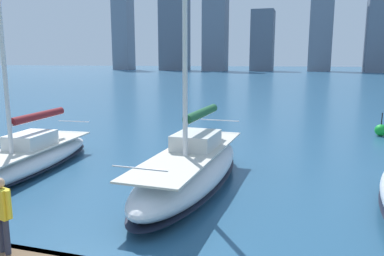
{
  "coord_description": "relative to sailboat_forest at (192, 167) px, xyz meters",
  "views": [
    {
      "loc": [
        -3.05,
        4.58,
        4.43
      ],
      "look_at": [
        0.47,
        -7.27,
        2.2
      ],
      "focal_mm": 35.0,
      "sensor_mm": 36.0,
      "label": 1
    }
  ],
  "objects": [
    {
      "name": "channel_buoy",
      "position": [
        -8.17,
        -12.05,
        -0.41
      ],
      "size": [
        0.7,
        0.7,
        1.4
      ],
      "color": "green",
      "rests_on": "ground"
    },
    {
      "name": "sailboat_forest",
      "position": [
        0.0,
        0.0,
        0.0
      ],
      "size": [
        2.63,
        8.83,
        11.91
      ],
      "color": "white",
      "rests_on": "ground"
    },
    {
      "name": "sailboat_maroon",
      "position": [
        6.96,
        0.12,
        -0.14
      ],
      "size": [
        2.92,
        9.05,
        12.77
      ],
      "color": "white",
      "rests_on": "ground"
    },
    {
      "name": "city_skyline",
      "position": [
        -6.24,
        -151.24,
        21.33
      ],
      "size": [
        175.5,
        24.28,
        54.33
      ],
      "color": "slate",
      "rests_on": "ground"
    },
    {
      "name": "person_yellow_shirt",
      "position": [
        2.02,
        6.48,
        0.78
      ],
      "size": [
        0.57,
        0.28,
        1.57
      ],
      "color": "#2D3347",
      "rests_on": "dock_pier"
    }
  ]
}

